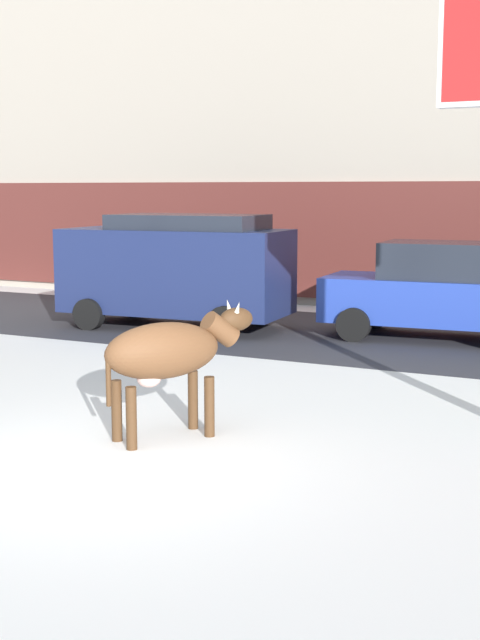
{
  "coord_description": "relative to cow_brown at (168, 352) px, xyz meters",
  "views": [
    {
      "loc": [
        5.16,
        -7.0,
        2.81
      ],
      "look_at": [
        0.03,
        3.26,
        1.1
      ],
      "focal_mm": 49.1,
      "sensor_mm": 36.0,
      "label": 1
    }
  ],
  "objects": [
    {
      "name": "road_strip",
      "position": [
        -0.09,
        7.53,
        -0.99
      ],
      "size": [
        60.0,
        5.6,
        0.01
      ],
      "primitive_type": "cube",
      "color": "#333338",
      "rests_on": "ground"
    },
    {
      "name": "car_navy_van",
      "position": [
        -4.05,
        7.02,
        0.25
      ],
      "size": [
        4.73,
        2.4,
        2.32
      ],
      "color": "#19234C",
      "rests_on": "ground"
    },
    {
      "name": "car_blue_sedan",
      "position": [
        1.05,
        8.03,
        -0.09
      ],
      "size": [
        4.32,
        2.24,
        1.84
      ],
      "color": "#233D9E",
      "rests_on": "ground"
    },
    {
      "name": "pedestrian_far_left",
      "position": [
        -5.11,
        10.58,
        -0.11
      ],
      "size": [
        0.36,
        0.24,
        1.73
      ],
      "color": "#282833",
      "rests_on": "ground"
    },
    {
      "name": "ground_plane",
      "position": [
        -0.09,
        -1.32,
        -0.99
      ],
      "size": [
        120.0,
        120.0,
        0.0
      ],
      "primitive_type": "plane",
      "color": "white"
    },
    {
      "name": "building_facade",
      "position": [
        -0.09,
        14.47,
        5.49
      ],
      "size": [
        44.0,
        6.1,
        13.0
      ],
      "color": "#A39989",
      "rests_on": "ground"
    },
    {
      "name": "cow_brown",
      "position": [
        0.0,
        0.0,
        0.0
      ],
      "size": [
        1.35,
        1.83,
        1.54
      ],
      "color": "brown",
      "rests_on": "ground"
    }
  ]
}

